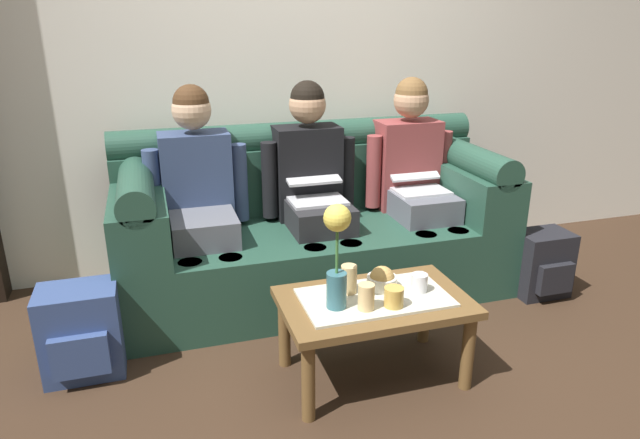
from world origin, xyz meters
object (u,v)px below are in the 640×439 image
object	(u,v)px
couch	(313,229)
cup_near_left	(349,279)
person_middle	(313,182)
cup_far_left	(419,283)
cup_near_right	(366,297)
person_left	(199,192)
snack_bowl	(382,280)
person_right	(414,174)
cup_far_center	(394,297)
backpack_left	(81,333)
backpack_right	(542,264)
flower_vase	(337,251)
coffee_table	(374,310)

from	to	relation	value
couch	cup_near_left	distance (m)	0.90
person_middle	cup_far_left	bearing A→B (deg)	-77.97
couch	cup_near_right	bearing A→B (deg)	-94.21
person_middle	person_left	bearing A→B (deg)	179.93
snack_bowl	cup_near_left	distance (m)	0.16
person_right	cup_far_center	world-z (taller)	person_right
person_left	cup_far_left	size ratio (longest dim) A/B	14.94
person_middle	cup_far_center	distance (m)	1.09
cup_near_right	backpack_left	distance (m)	1.30
cup_far_center	cup_far_left	xyz separation A→B (m)	(0.16, 0.09, -0.00)
snack_bowl	backpack_right	distance (m)	1.28
flower_vase	person_left	bearing A→B (deg)	114.29
cup_near_left	backpack_left	size ratio (longest dim) A/B	0.30
couch	cup_near_left	world-z (taller)	couch
flower_vase	cup_near_right	bearing A→B (deg)	-25.35
person_left	person_middle	distance (m)	0.64
cup_far_left	backpack_right	xyz separation A→B (m)	(1.05, 0.48, -0.26)
coffee_table	snack_bowl	bearing A→B (deg)	47.26
person_right	snack_bowl	bearing A→B (deg)	-123.00
flower_vase	cup_far_left	size ratio (longest dim) A/B	5.54
person_right	coffee_table	world-z (taller)	person_right
backpack_left	coffee_table	bearing A→B (deg)	-18.03
cup_far_center	coffee_table	bearing A→B (deg)	112.52
person_left	cup_far_center	distance (m)	1.28
couch	flower_vase	distance (m)	1.06
coffee_table	backpack_left	distance (m)	1.32
flower_vase	backpack_left	world-z (taller)	flower_vase
backpack_right	cup_near_left	bearing A→B (deg)	-163.53
snack_bowl	cup_far_left	xyz separation A→B (m)	(0.15, -0.08, 0.00)
snack_bowl	cup_near_right	bearing A→B (deg)	-131.06
flower_vase	cup_near_right	xyz separation A→B (m)	(0.11, -0.05, -0.20)
cup_near_right	cup_far_left	distance (m)	0.30
snack_bowl	person_right	bearing A→B (deg)	57.00
flower_vase	cup_far_left	world-z (taller)	flower_vase
person_middle	backpack_right	distance (m)	1.43
person_left	backpack_left	xyz separation A→B (m)	(-0.61, -0.55, -0.45)
person_left	cup_near_left	xyz separation A→B (m)	(0.55, -0.89, -0.19)
cup_near_left	backpack_right	size ratio (longest dim) A/B	0.33
person_left	backpack_left	size ratio (longest dim) A/B	2.89
coffee_table	flower_vase	xyz separation A→B (m)	(-0.19, -0.04, 0.32)
couch	cup_near_right	xyz separation A→B (m)	(-0.08, -1.06, 0.09)
couch	backpack_left	distance (m)	1.38
couch	snack_bowl	size ratio (longest dim) A/B	16.20
snack_bowl	cup_far_center	bearing A→B (deg)	-96.01
person_middle	cup_far_left	size ratio (longest dim) A/B	14.94
coffee_table	backpack_right	xyz separation A→B (m)	(1.25, 0.47, -0.15)
backpack_left	cup_near_right	bearing A→B (deg)	-23.10
person_middle	coffee_table	distance (m)	1.01
person_middle	cup_far_left	xyz separation A→B (m)	(0.21, -0.97, -0.21)
person_right	flower_vase	distance (m)	1.30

